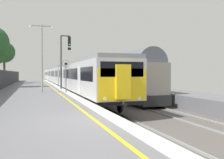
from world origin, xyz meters
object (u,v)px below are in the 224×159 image
at_px(signal_gantry, 64,56).
at_px(platform_lamp_mid, 42,53).
at_px(commuter_train_at_platform, 61,75).
at_px(speed_limit_sign, 66,72).
at_px(freight_train_adjacent_track, 103,74).
at_px(background_tree_right, 4,53).

distance_m(signal_gantry, platform_lamp_mid, 4.20).
bearing_deg(platform_lamp_mid, commuter_train_at_platform, 79.51).
height_order(commuter_train_at_platform, signal_gantry, signal_gantry).
bearing_deg(signal_gantry, speed_limit_sign, -94.32).
distance_m(commuter_train_at_platform, platform_lamp_mid, 20.62).
xyz_separation_m(freight_train_adjacent_track, platform_lamp_mid, (-7.74, -8.08, 1.91)).
distance_m(freight_train_adjacent_track, background_tree_right, 21.24).
height_order(speed_limit_sign, background_tree_right, background_tree_right).
height_order(freight_train_adjacent_track, speed_limit_sign, freight_train_adjacent_track).
distance_m(signal_gantry, background_tree_right, 22.20).
bearing_deg(background_tree_right, platform_lamp_mid, -77.27).
distance_m(signal_gantry, speed_limit_sign, 5.01).
relative_size(platform_lamp_mid, background_tree_right, 0.81).
bearing_deg(commuter_train_at_platform, signal_gantry, -95.12).
distance_m(commuter_train_at_platform, speed_limit_sign, 21.41).
bearing_deg(background_tree_right, speed_limit_sign, -73.83).
relative_size(signal_gantry, speed_limit_sign, 2.04).
bearing_deg(commuter_train_at_platform, platform_lamp_mid, -100.49).
xyz_separation_m(commuter_train_at_platform, speed_limit_sign, (-1.85, -21.33, 0.45)).
distance_m(commuter_train_at_platform, signal_gantry, 16.83).
distance_m(freight_train_adjacent_track, speed_limit_sign, 10.93).
distance_m(commuter_train_at_platform, freight_train_adjacent_track, 12.74).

